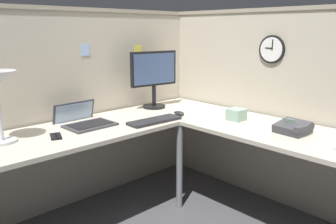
{
  "coord_description": "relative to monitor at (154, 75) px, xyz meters",
  "views": [
    {
      "loc": [
        -1.69,
        -1.66,
        1.42
      ],
      "look_at": [
        -0.04,
        0.08,
        0.84
      ],
      "focal_mm": 37.3,
      "sensor_mm": 36.0,
      "label": 1
    }
  ],
  "objects": [
    {
      "name": "pinned_note_leftmost",
      "position": [
        -0.56,
        0.18,
        0.23
      ],
      "size": [
        0.07,
        0.0,
        0.09
      ],
      "primitive_type": "cube",
      "color": "#99B7E5"
    },
    {
      "name": "cubicle_wall_right",
      "position": [
        0.55,
        -0.9,
        -0.23
      ],
      "size": [
        0.12,
        2.37,
        1.58
      ],
      "color": "#B7AD99",
      "rests_on": "ground"
    },
    {
      "name": "desk",
      "position": [
        -0.46,
        -0.69,
        -0.39
      ],
      "size": [
        2.35,
        2.15,
        0.73
      ],
      "color": "beige",
      "rests_on": "ground"
    },
    {
      "name": "tissue_box",
      "position": [
        0.17,
        -0.77,
        -0.25
      ],
      "size": [
        0.12,
        0.12,
        0.09
      ],
      "primitive_type": "cube",
      "color": "#8CAD99",
      "rests_on": "desk"
    },
    {
      "name": "office_phone",
      "position": [
        0.16,
        -1.24,
        -0.26
      ],
      "size": [
        0.21,
        0.22,
        0.11
      ],
      "color": "#38383D",
      "rests_on": "desk"
    },
    {
      "name": "cubicle_wall_back",
      "position": [
        -0.68,
        0.23,
        -0.23
      ],
      "size": [
        2.57,
        0.12,
        1.58
      ],
      "color": "#B7AD99",
      "rests_on": "ground"
    },
    {
      "name": "ground_plane",
      "position": [
        -0.32,
        -0.64,
        -1.02
      ],
      "size": [
        6.8,
        6.8,
        0.0
      ],
      "primitive_type": "plane",
      "color": "#47474C"
    },
    {
      "name": "wall_clock",
      "position": [
        0.5,
        -0.84,
        0.24
      ],
      "size": [
        0.04,
        0.22,
        0.22
      ],
      "color": "black"
    },
    {
      "name": "cell_phone",
      "position": [
        -1.04,
        -0.22,
        -0.29
      ],
      "size": [
        0.12,
        0.16,
        0.01
      ],
      "primitive_type": "cube",
      "rotation": [
        0.0,
        0.0,
        -0.37
      ],
      "color": "black",
      "rests_on": "desk"
    },
    {
      "name": "keyboard",
      "position": [
        -0.33,
        -0.38,
        -0.28
      ],
      "size": [
        0.44,
        0.16,
        0.02
      ],
      "primitive_type": "cube",
      "rotation": [
        0.0,
        0.0,
        -0.05
      ],
      "color": "#232326",
      "rests_on": "desk"
    },
    {
      "name": "computer_mouse",
      "position": [
        -0.04,
        -0.35,
        -0.28
      ],
      "size": [
        0.06,
        0.1,
        0.03
      ],
      "primitive_type": "ellipsoid",
      "color": "#232326",
      "rests_on": "desk"
    },
    {
      "name": "monitor",
      "position": [
        0.0,
        0.0,
        0.0
      ],
      "size": [
        0.46,
        0.2,
        0.5
      ],
      "color": "black",
      "rests_on": "desk"
    },
    {
      "name": "laptop",
      "position": [
        -0.75,
        -0.05,
        -0.27
      ],
      "size": [
        0.35,
        0.39,
        0.22
      ],
      "color": "#38383D",
      "rests_on": "desk"
    },
    {
      "name": "pinned_note_rightmost",
      "position": [
        -0.03,
        0.18,
        0.2
      ],
      "size": [
        0.08,
        0.0,
        0.1
      ],
      "primitive_type": "cube",
      "color": "#EAD84C"
    }
  ]
}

